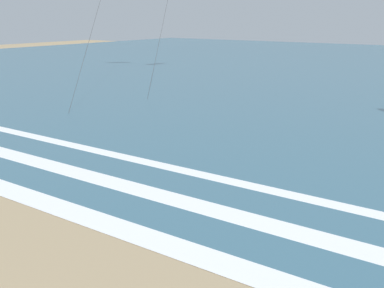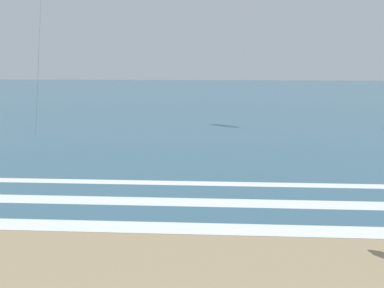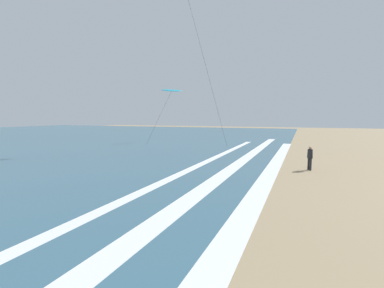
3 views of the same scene
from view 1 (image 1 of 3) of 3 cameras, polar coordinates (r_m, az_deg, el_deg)
The scene contains 3 objects.
wave_foam_shoreline at distance 11.49m, azimuth 6.93°, elevation -15.15°, with size 43.70×0.97×0.01m, color white.
wave_foam_mid_break at distance 13.85m, azimuth 9.41°, elevation -9.68°, with size 58.84×0.96×0.01m, color white.
wave_foam_outer_break at distance 16.56m, azimuth 8.68°, elevation -5.37°, with size 49.79×0.65×0.01m, color white.
Camera 1 is at (6.08, 0.95, 5.83)m, focal length 44.28 mm.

